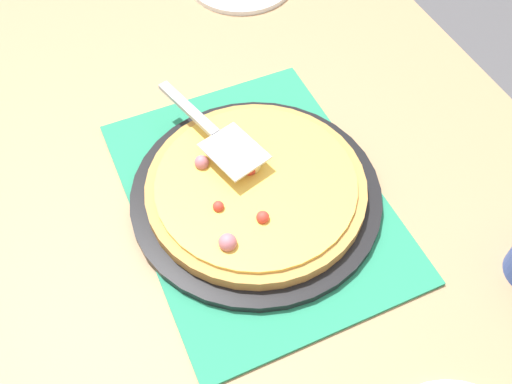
{
  "coord_description": "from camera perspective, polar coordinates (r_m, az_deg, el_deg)",
  "views": [
    {
      "loc": [
        0.47,
        -0.21,
        1.47
      ],
      "look_at": [
        0.0,
        0.0,
        0.77
      ],
      "focal_mm": 40.42,
      "sensor_mm": 36.0,
      "label": 1
    }
  ],
  "objects": [
    {
      "name": "pizza_server",
      "position": [
        0.88,
        -4.14,
        5.86
      ],
      "size": [
        0.23,
        0.11,
        0.01
      ],
      "color": "silver",
      "rests_on": "pizza"
    },
    {
      "name": "dining_table",
      "position": [
        0.98,
        0.0,
        -4.47
      ],
      "size": [
        1.4,
        1.0,
        0.75
      ],
      "color": "#9E7A56",
      "rests_on": "ground_plane"
    },
    {
      "name": "pizza_pan",
      "position": [
        0.87,
        0.0,
        -0.27
      ],
      "size": [
        0.38,
        0.38,
        0.01
      ],
      "primitive_type": "cylinder",
      "color": "black",
      "rests_on": "placemat"
    },
    {
      "name": "placemat",
      "position": [
        0.88,
        0.0,
        -0.65
      ],
      "size": [
        0.48,
        0.36,
        0.01
      ],
      "primitive_type": "cube",
      "color": "#237F5B",
      "rests_on": "dining_table"
    },
    {
      "name": "ground_plane",
      "position": [
        1.56,
        0.0,
        -16.92
      ],
      "size": [
        8.0,
        8.0,
        0.0
      ],
      "primitive_type": "plane",
      "color": "#4C4C51"
    },
    {
      "name": "pizza",
      "position": [
        0.86,
        -0.07,
        0.53
      ],
      "size": [
        0.33,
        0.33,
        0.05
      ],
      "color": "#B78442",
      "rests_on": "pizza_pan"
    }
  ]
}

